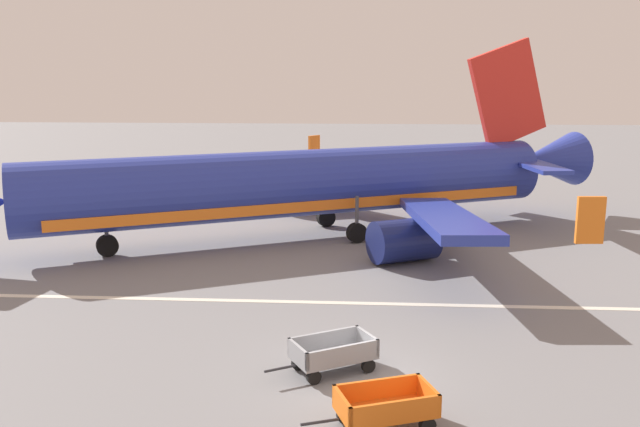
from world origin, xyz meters
name	(u,v)px	position (x,y,z in m)	size (l,w,h in m)	color
ground_plane	(356,376)	(0.00, 0.00, 0.00)	(220.00, 220.00, 0.00)	slate
apron_stripe	(359,303)	(0.00, 6.79, 0.01)	(120.00, 0.36, 0.01)	silver
airplane	(317,184)	(-2.51, 18.35, 3.05)	(35.28, 29.06, 11.34)	#28389E
baggage_cart_nearest	(385,407)	(0.79, -3.08, 0.60)	(3.59, 2.18, 1.07)	orange
baggage_cart_second_in_row	(333,353)	(-0.74, 0.30, 0.60)	(3.45, 2.46, 1.07)	gray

